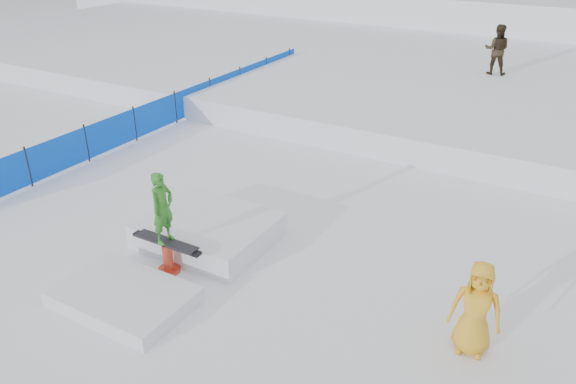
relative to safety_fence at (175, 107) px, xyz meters
The scene contains 7 objects.
ground 9.28m from the safety_fence, 45.44° to the right, with size 120.00×120.00×0.00m, color white.
snow_berm 24.29m from the safety_fence, 74.48° to the left, with size 60.00×14.00×2.40m, color white.
snow_midrise 11.43m from the safety_fence, 55.34° to the left, with size 50.00×18.00×0.80m, color white.
safety_fence is the anchor object (origin of this frame).
walker_olive 12.19m from the safety_fence, 46.34° to the left, with size 0.91×0.71×1.87m, color black.
spectator_yellow 12.87m from the safety_fence, 28.68° to the right, with size 0.80×0.52×1.64m, color gold.
jib_rail_feature 8.45m from the safety_fence, 48.29° to the right, with size 2.60×4.40×2.11m.
Camera 1 is at (5.76, -7.09, 6.29)m, focal length 35.00 mm.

